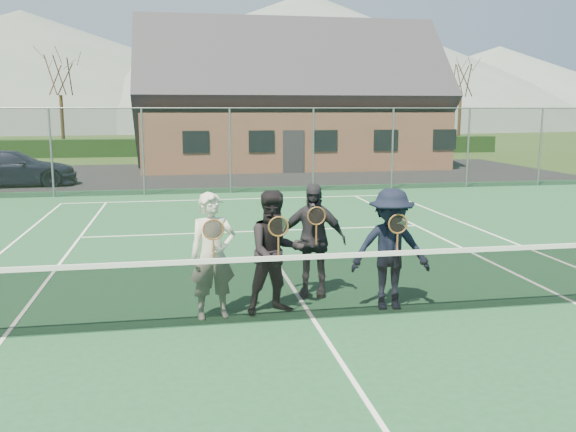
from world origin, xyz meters
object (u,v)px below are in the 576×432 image
(player_a, at_px, (213,256))
(player_d, at_px, (391,249))
(car_c, at_px, (11,168))
(clubhouse, at_px, (289,89))
(player_b, at_px, (275,252))
(tennis_net, at_px, (313,284))
(player_c, at_px, (312,240))

(player_a, xyz_separation_m, player_d, (2.61, -0.04, -0.00))
(player_a, bearing_deg, car_c, 112.19)
(clubhouse, xyz_separation_m, player_b, (-4.47, -23.60, -3.07))
(player_d, bearing_deg, tennis_net, -166.48)
(player_c, xyz_separation_m, player_d, (0.99, -0.84, -0.00))
(player_a, relative_size, player_d, 1.00)
(player_d, bearing_deg, player_a, 179.09)
(clubhouse, xyz_separation_m, player_c, (-3.76, -22.86, -3.07))
(car_c, height_order, player_a, player_a)
(player_a, height_order, player_d, same)
(car_c, xyz_separation_m, player_b, (7.73, -16.68, 0.22))
(tennis_net, xyz_separation_m, player_c, (0.24, 1.13, 0.38))
(player_c, bearing_deg, player_b, -133.95)
(clubhouse, height_order, player_b, clubhouse)
(player_a, distance_m, player_c, 1.80)
(tennis_net, distance_m, player_b, 0.73)
(player_a, bearing_deg, clubhouse, 77.20)
(player_c, bearing_deg, tennis_net, -101.83)
(clubhouse, relative_size, player_d, 8.67)
(car_c, relative_size, player_c, 2.68)
(clubhouse, distance_m, player_d, 24.06)
(player_a, distance_m, player_b, 0.91)
(player_b, xyz_separation_m, player_d, (1.70, -0.10, -0.00))
(car_c, relative_size, player_d, 2.68)
(player_b, bearing_deg, player_d, -3.44)
(car_c, distance_m, tennis_net, 18.95)
(clubhouse, height_order, player_c, clubhouse)
(tennis_net, xyz_separation_m, player_b, (-0.47, 0.40, 0.38))
(tennis_net, bearing_deg, player_a, 166.21)
(car_c, xyz_separation_m, player_c, (8.44, -15.95, 0.22))
(car_c, xyz_separation_m, player_a, (6.83, -16.74, 0.22))
(player_b, bearing_deg, clubhouse, 79.27)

